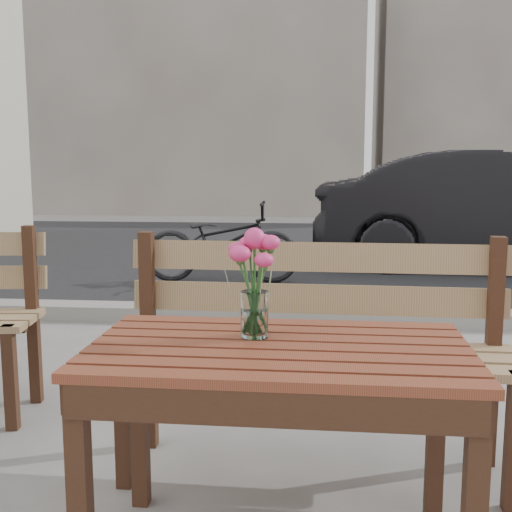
{
  "coord_description": "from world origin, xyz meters",
  "views": [
    {
      "loc": [
        -0.07,
        -1.84,
        1.25
      ],
      "look_at": [
        -0.25,
        0.15,
        0.95
      ],
      "focal_mm": 45.0,
      "sensor_mm": 36.0,
      "label": 1
    }
  ],
  "objects": [
    {
      "name": "main_table",
      "position": [
        -0.17,
        0.02,
        0.59
      ],
      "size": [
        1.15,
        0.68,
        0.7
      ],
      "rotation": [
        0.0,
        0.0,
        -0.01
      ],
      "color": "#5E2F18",
      "rests_on": "ground"
    },
    {
      "name": "bicycle",
      "position": [
        -1.02,
        4.64,
        0.42
      ],
      "size": [
        1.61,
        0.6,
        0.84
      ],
      "primitive_type": "imported",
      "rotation": [
        0.0,
        0.0,
        1.6
      ],
      "color": "black",
      "rests_on": "ground"
    },
    {
      "name": "main_vase",
      "position": [
        -0.25,
        0.1,
        0.91
      ],
      "size": [
        0.19,
        0.19,
        0.34
      ],
      "color": "white",
      "rests_on": "main_table"
    },
    {
      "name": "backdrop_buildings",
      "position": [
        0.17,
        14.4,
        3.6
      ],
      "size": [
        15.5,
        4.0,
        8.0
      ],
      "color": "slate",
      "rests_on": "ground"
    },
    {
      "name": "parked_car",
      "position": [
        2.03,
        5.83,
        0.68
      ],
      "size": [
        4.22,
        1.73,
        1.36
      ],
      "primitive_type": "imported",
      "rotation": [
        0.0,
        0.0,
        1.5
      ],
      "color": "black",
      "rests_on": "ground"
    },
    {
      "name": "main_bench",
      "position": [
        -0.06,
        0.68,
        0.59
      ],
      "size": [
        1.58,
        0.51,
        0.97
      ],
      "rotation": [
        0.0,
        0.0,
        -0.03
      ],
      "color": "olive",
      "rests_on": "ground"
    },
    {
      "name": "street",
      "position": [
        0.0,
        5.06,
        0.03
      ],
      "size": [
        30.0,
        8.12,
        0.12
      ],
      "color": "black",
      "rests_on": "ground"
    }
  ]
}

